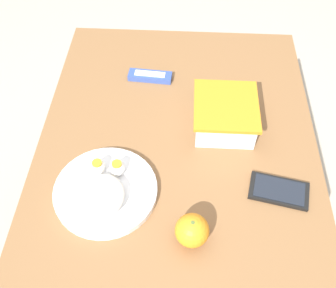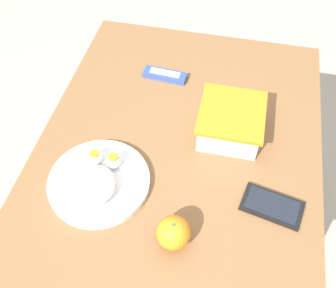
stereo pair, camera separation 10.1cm
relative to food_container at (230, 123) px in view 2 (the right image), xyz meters
The scene contains 7 objects.
ground_plane 0.81m from the food_container, 64.15° to the right, with size 10.00×10.00×0.00m, color #B2A899.
table 0.22m from the food_container, 64.15° to the right, with size 0.96×0.74×0.77m.
food_container is the anchor object (origin of this frame).
orange_fruit 0.35m from the food_container, 13.63° to the right, with size 0.08×0.08×0.08m.
rice_plate 0.38m from the food_container, 50.36° to the right, with size 0.25×0.25×0.06m.
candy_bar 0.28m from the food_container, 128.87° to the right, with size 0.05×0.13×0.02m.
cell_phone 0.25m from the food_container, 31.13° to the left, with size 0.10×0.15×0.01m.
Camera 2 is at (0.65, 0.11, 1.59)m, focal length 42.00 mm.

